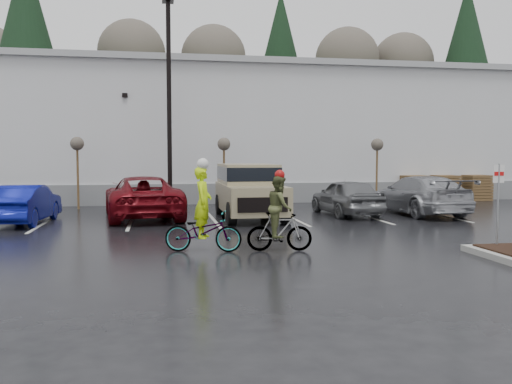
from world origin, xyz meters
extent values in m
plane|color=black|center=(0.00, 0.00, 0.00)|extent=(120.00, 120.00, 0.00)
cube|color=silver|center=(0.00, 22.00, 3.50)|extent=(60.00, 15.00, 7.00)
cube|color=slate|center=(0.00, 14.45, 0.50)|extent=(60.00, 0.12, 1.00)
cube|color=#999B9E|center=(0.00, 22.00, 7.05)|extent=(60.50, 15.50, 0.30)
cube|color=#28401A|center=(0.00, 45.00, 3.00)|extent=(80.00, 25.00, 6.00)
cylinder|color=black|center=(-4.00, 12.00, 4.50)|extent=(0.20, 0.20, 9.00)
cylinder|color=#4C351E|center=(-8.00, 13.00, 1.40)|extent=(0.10, 0.10, 2.80)
sphere|color=#4A443B|center=(-8.00, 13.00, 2.90)|extent=(0.60, 0.60, 0.60)
cylinder|color=#4C351E|center=(-1.50, 13.00, 1.40)|extent=(0.10, 0.10, 2.80)
sphere|color=#4A443B|center=(-1.50, 13.00, 2.90)|extent=(0.60, 0.60, 0.60)
cylinder|color=#4C351E|center=(6.00, 13.00, 1.40)|extent=(0.10, 0.10, 2.80)
sphere|color=#4A443B|center=(6.00, 13.00, 2.90)|extent=(0.60, 0.60, 0.60)
cube|color=#4C351E|center=(8.50, 14.00, 0.68)|extent=(1.20, 1.20, 1.35)
cube|color=#4C351E|center=(10.20, 14.00, 0.68)|extent=(1.20, 1.20, 1.35)
cube|color=#4C351E|center=(12.00, 14.00, 0.68)|extent=(1.20, 1.20, 1.35)
cylinder|color=gray|center=(3.80, 0.20, 1.10)|extent=(0.05, 0.05, 2.20)
cube|color=white|center=(3.80, 0.20, 1.95)|extent=(0.30, 0.02, 0.45)
cube|color=red|center=(3.80, 0.19, 1.95)|extent=(0.26, 0.02, 0.10)
imported|color=navy|center=(-9.12, 8.19, 0.68)|extent=(1.80, 4.26, 1.37)
imported|color=#670910|center=(-5.10, 9.12, 0.80)|extent=(3.26, 6.01, 1.60)
imported|color=slate|center=(2.89, 8.67, 0.73)|extent=(1.99, 4.38, 1.46)
imported|color=#9FA1A7|center=(5.89, 8.47, 0.78)|extent=(2.49, 5.49, 1.56)
imported|color=#3F3F44|center=(-3.42, 1.50, 0.51)|extent=(2.03, 1.12, 1.01)
imported|color=#BFEF0D|center=(-3.42, 1.50, 1.23)|extent=(0.57, 0.73, 1.77)
sphere|color=silver|center=(-3.42, 1.50, 2.19)|extent=(0.29, 0.29, 0.29)
imported|color=#3F3F44|center=(-1.53, 1.24, 0.49)|extent=(1.62, 0.69, 0.98)
imported|color=#4D552D|center=(-1.53, 1.24, 1.12)|extent=(0.52, 0.81, 1.55)
sphere|color=#990C0C|center=(-1.53, 1.24, 1.92)|extent=(0.26, 0.26, 0.26)
camera|label=1|loc=(-4.52, -11.91, 2.43)|focal=38.00mm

